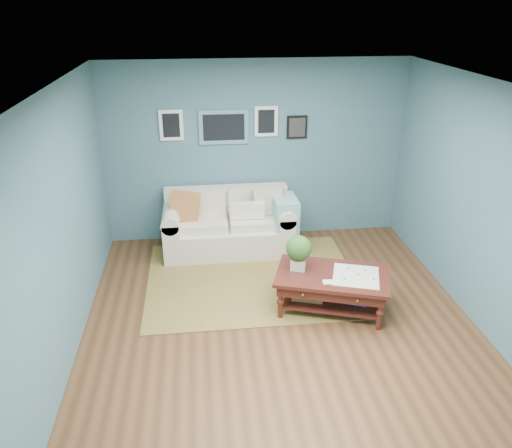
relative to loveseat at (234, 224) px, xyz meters
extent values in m
plane|color=brown|center=(0.38, -2.03, -0.40)|extent=(5.00, 5.00, 0.00)
plane|color=white|center=(0.38, -2.03, 2.30)|extent=(5.00, 5.00, 0.00)
cube|color=#436A74|center=(0.38, 0.47, 0.95)|extent=(4.50, 0.02, 2.70)
cube|color=#436A74|center=(0.38, -4.53, 0.95)|extent=(4.50, 0.02, 2.70)
cube|color=#436A74|center=(-1.87, -2.03, 0.95)|extent=(0.02, 5.00, 2.70)
cube|color=#436A74|center=(2.63, -2.03, 0.95)|extent=(0.02, 5.00, 2.70)
cube|color=slate|center=(-0.08, 0.45, 1.35)|extent=(0.72, 0.03, 0.50)
cube|color=black|center=(-0.08, 0.43, 1.35)|extent=(0.60, 0.01, 0.38)
cube|color=white|center=(-0.83, 0.45, 1.40)|extent=(0.34, 0.03, 0.44)
cube|color=white|center=(0.54, 0.45, 1.42)|extent=(0.34, 0.03, 0.44)
cube|color=black|center=(1.00, 0.45, 1.32)|extent=(0.30, 0.03, 0.34)
cube|color=brown|center=(0.17, -0.92, -0.40)|extent=(2.78, 2.23, 0.01)
cube|color=silver|center=(-0.08, -0.04, -0.20)|extent=(1.40, 0.87, 0.41)
cube|color=silver|center=(-0.08, 0.30, 0.25)|extent=(1.83, 0.22, 0.47)
cube|color=silver|center=(-0.90, -0.04, -0.10)|extent=(0.24, 0.87, 0.61)
cube|color=silver|center=(0.73, -0.04, -0.10)|extent=(0.24, 0.87, 0.61)
cylinder|color=silver|center=(-0.90, -0.04, 0.21)|extent=(0.26, 0.87, 0.26)
cylinder|color=silver|center=(0.73, -0.04, 0.21)|extent=(0.26, 0.87, 0.26)
cube|color=silver|center=(-0.46, -0.10, 0.07)|extent=(0.71, 0.55, 0.13)
cube|color=silver|center=(0.29, -0.10, 0.07)|extent=(0.71, 0.55, 0.13)
cube|color=silver|center=(-0.46, 0.18, 0.32)|extent=(0.71, 0.12, 0.35)
cube|color=silver|center=(0.29, 0.18, 0.32)|extent=(0.71, 0.12, 0.35)
cube|color=orange|center=(-0.70, -0.09, 0.36)|extent=(0.48, 0.17, 0.47)
cube|color=beige|center=(0.51, -0.02, 0.36)|extent=(0.47, 0.18, 0.46)
cube|color=silver|center=(0.19, -0.13, 0.27)|extent=(0.49, 0.12, 0.24)
cube|color=#86BEB9|center=(0.73, -0.15, 0.05)|extent=(0.34, 0.54, 0.79)
cube|color=#34140F|center=(1.04, -1.75, 0.07)|extent=(1.48, 1.13, 0.04)
cube|color=#34140F|center=(1.04, -1.75, -0.02)|extent=(1.37, 1.02, 0.13)
cube|color=#34140F|center=(1.04, -1.75, -0.28)|extent=(1.24, 0.89, 0.03)
sphere|color=gold|center=(0.64, -1.99, -0.02)|extent=(0.03, 0.03, 0.03)
sphere|color=gold|center=(1.22, -2.18, -0.02)|extent=(0.03, 0.03, 0.03)
cylinder|color=#34140F|center=(0.40, -1.85, -0.18)|extent=(0.07, 0.07, 0.45)
cylinder|color=#34140F|center=(1.48, -2.20, -0.18)|extent=(0.07, 0.07, 0.45)
cylinder|color=#34140F|center=(0.59, -1.29, -0.18)|extent=(0.07, 0.07, 0.45)
cylinder|color=#34140F|center=(1.67, -1.64, -0.18)|extent=(0.07, 0.07, 0.45)
cube|color=beige|center=(0.66, -1.57, 0.15)|extent=(0.22, 0.22, 0.13)
sphere|color=#2A4F1E|center=(0.66, -1.57, 0.36)|extent=(0.31, 0.31, 0.31)
cube|color=white|center=(1.30, -1.83, 0.09)|extent=(0.66, 0.66, 0.01)
cube|color=olive|center=(0.78, -1.66, -0.16)|extent=(0.43, 0.36, 0.22)
cube|color=navy|center=(1.33, -1.82, -0.21)|extent=(0.31, 0.27, 0.12)
camera|label=1|loc=(-0.46, -6.71, 3.07)|focal=35.00mm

